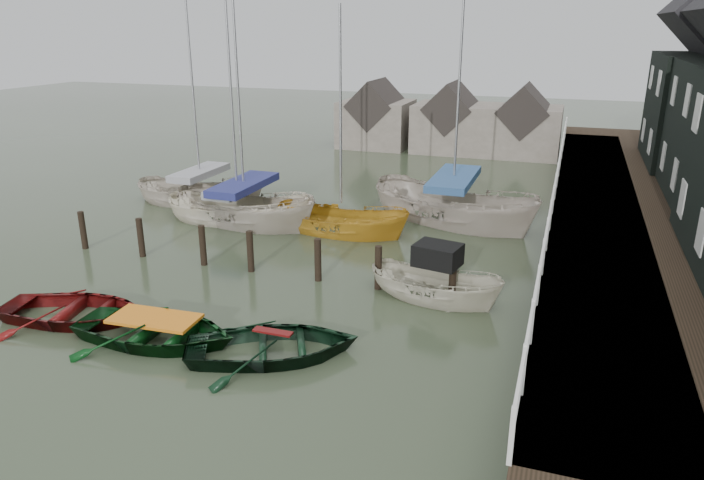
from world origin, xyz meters
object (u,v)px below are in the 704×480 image
at_px(rowboat_green, 157,341).
at_px(motorboat, 434,296).
at_px(sailboat_a, 239,220).
at_px(sailboat_d, 452,219).
at_px(rowboat_dkgreen, 274,356).
at_px(rowboat_red, 77,320).
at_px(sailboat_e, 202,202).
at_px(sailboat_c, 341,232).
at_px(sailboat_b, 246,221).

bearing_deg(rowboat_green, motorboat, -54.79).
bearing_deg(rowboat_green, sailboat_a, 14.27).
relative_size(sailboat_a, sailboat_d, 0.99).
bearing_deg(rowboat_green, sailboat_d, -25.10).
bearing_deg(rowboat_dkgreen, motorboat, -60.09).
relative_size(rowboat_red, sailboat_a, 0.37).
relative_size(rowboat_red, sailboat_e, 0.40).
xyz_separation_m(rowboat_red, sailboat_c, (4.22, 9.75, 0.01)).
bearing_deg(rowboat_red, rowboat_dkgreen, -101.57).
xyz_separation_m(motorboat, sailboat_a, (-9.37, 5.06, -0.04)).
bearing_deg(sailboat_a, motorboat, -124.38).
relative_size(rowboat_red, rowboat_green, 0.96).
relative_size(sailboat_b, sailboat_e, 1.17).
height_order(rowboat_dkgreen, sailboat_a, sailboat_a).
bearing_deg(sailboat_d, sailboat_e, 119.58).
relative_size(sailboat_c, sailboat_d, 0.82).
distance_m(sailboat_a, sailboat_e, 3.55).
distance_m(sailboat_a, sailboat_b, 0.33).
bearing_deg(rowboat_green, rowboat_red, 80.55).
height_order(motorboat, sailboat_e, sailboat_e).
bearing_deg(rowboat_red, rowboat_green, -107.68).
bearing_deg(sailboat_c, sailboat_b, 96.61).
height_order(rowboat_green, sailboat_a, sailboat_a).
bearing_deg(sailboat_c, rowboat_green, 177.40).
bearing_deg(motorboat, sailboat_a, 72.42).
bearing_deg(rowboat_red, sailboat_b, -11.63).
xyz_separation_m(rowboat_green, sailboat_a, (-3.15, 9.99, 0.06)).
bearing_deg(sailboat_c, rowboat_red, 161.77).
relative_size(sailboat_c, sailboat_e, 0.90).
relative_size(rowboat_red, rowboat_dkgreen, 0.99).
xyz_separation_m(rowboat_red, sailboat_d, (8.07, 12.68, 0.06)).
relative_size(rowboat_red, sailboat_c, 0.44).
distance_m(sailboat_b, sailboat_e, 3.85).
height_order(sailboat_a, sailboat_d, sailboat_a).
height_order(rowboat_green, sailboat_b, sailboat_b).
relative_size(motorboat, sailboat_c, 0.46).
bearing_deg(sailboat_a, sailboat_e, 51.13).
height_order(sailboat_a, sailboat_c, sailboat_a).
xyz_separation_m(sailboat_a, sailboat_c, (4.52, 0.07, -0.05)).
bearing_deg(sailboat_d, sailboat_c, 151.49).
height_order(rowboat_green, sailboat_d, sailboat_d).
relative_size(rowboat_green, rowboat_dkgreen, 1.03).
bearing_deg(motorboat, sailboat_c, 54.18).
xyz_separation_m(rowboat_dkgreen, sailboat_c, (-1.82, 9.77, 0.01)).
relative_size(rowboat_red, sailboat_b, 0.34).
height_order(motorboat, sailboat_b, sailboat_b).
bearing_deg(sailboat_c, rowboat_dkgreen, -164.24).
distance_m(rowboat_red, sailboat_e, 12.07).
distance_m(rowboat_dkgreen, sailboat_d, 12.86).
bearing_deg(sailboat_c, sailboat_a, 96.06).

